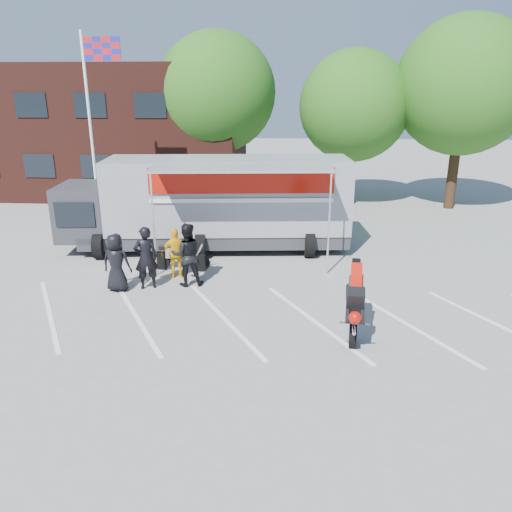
# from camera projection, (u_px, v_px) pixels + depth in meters

# --- Properties ---
(ground) EXTENTS (100.00, 100.00, 0.00)m
(ground) POSITION_uv_depth(u_px,v_px,m) (211.00, 336.00, 12.39)
(ground) COLOR gray
(ground) RESTS_ON ground
(parking_bay_lines) EXTENTS (18.09, 13.33, 0.01)m
(parking_bay_lines) POSITION_uv_depth(u_px,v_px,m) (216.00, 318.00, 13.33)
(parking_bay_lines) COLOR white
(parking_bay_lines) RESTS_ON ground
(office_building) EXTENTS (18.00, 8.00, 7.00)m
(office_building) POSITION_uv_depth(u_px,v_px,m) (86.00, 130.00, 28.90)
(office_building) COLOR #441C15
(office_building) RESTS_ON ground
(flagpole) EXTENTS (1.61, 0.12, 8.00)m
(flagpole) POSITION_uv_depth(u_px,v_px,m) (94.00, 107.00, 20.60)
(flagpole) COLOR white
(flagpole) RESTS_ON ground
(tree_left) EXTENTS (6.12, 6.12, 8.64)m
(tree_left) POSITION_uv_depth(u_px,v_px,m) (217.00, 93.00, 25.83)
(tree_left) COLOR #382314
(tree_left) RESTS_ON ground
(tree_mid) EXTENTS (5.44, 5.44, 7.68)m
(tree_mid) POSITION_uv_depth(u_px,v_px,m) (354.00, 106.00, 24.64)
(tree_mid) COLOR #382314
(tree_mid) RESTS_ON ground
(tree_right) EXTENTS (6.46, 6.46, 9.12)m
(tree_right) POSITION_uv_depth(u_px,v_px,m) (464.00, 86.00, 23.55)
(tree_right) COLOR #382314
(tree_right) RESTS_ON ground
(transporter_truck) EXTENTS (11.16, 6.11, 3.42)m
(transporter_truck) POSITION_uv_depth(u_px,v_px,m) (216.00, 249.00, 19.03)
(transporter_truck) COLOR gray
(transporter_truck) RESTS_ON ground
(parked_motorcycle) EXTENTS (2.03, 0.80, 1.04)m
(parked_motorcycle) POSITION_uv_depth(u_px,v_px,m) (182.00, 270.00, 16.80)
(parked_motorcycle) COLOR silver
(parked_motorcycle) RESTS_ON ground
(stunt_bike_rider) EXTENTS (1.05, 1.92, 2.16)m
(stunt_bike_rider) POSITION_uv_depth(u_px,v_px,m) (352.00, 333.00, 12.54)
(stunt_bike_rider) COLOR black
(stunt_bike_rider) RESTS_ON ground
(spectator_leather_a) EXTENTS (0.91, 0.64, 1.78)m
(spectator_leather_a) POSITION_uv_depth(u_px,v_px,m) (116.00, 263.00, 14.88)
(spectator_leather_a) COLOR black
(spectator_leather_a) RESTS_ON ground
(spectator_leather_b) EXTENTS (0.84, 0.71, 1.95)m
(spectator_leather_b) POSITION_uv_depth(u_px,v_px,m) (146.00, 258.00, 15.03)
(spectator_leather_b) COLOR black
(spectator_leather_b) RESTS_ON ground
(spectator_leather_c) EXTENTS (1.10, 0.93, 1.97)m
(spectator_leather_c) POSITION_uv_depth(u_px,v_px,m) (187.00, 255.00, 15.26)
(spectator_leather_c) COLOR black
(spectator_leather_c) RESTS_ON ground
(spectator_hivis) EXTENTS (1.03, 0.64, 1.63)m
(spectator_hivis) POSITION_uv_depth(u_px,v_px,m) (176.00, 253.00, 15.94)
(spectator_hivis) COLOR yellow
(spectator_hivis) RESTS_ON ground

